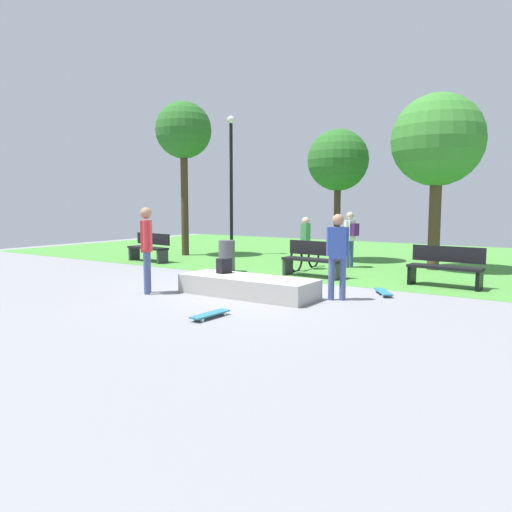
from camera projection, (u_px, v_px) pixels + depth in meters
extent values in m
plane|color=gray|center=(260.00, 288.00, 10.85)|extent=(28.00, 28.00, 0.00)
cube|color=#478C38|center=(379.00, 257.00, 17.21)|extent=(26.60, 12.66, 0.01)
cube|color=#A8A59E|center=(247.00, 286.00, 9.97)|extent=(2.88, 1.00, 0.39)
cube|color=black|center=(224.00, 266.00, 10.45)|extent=(0.26, 0.32, 0.32)
cylinder|color=#3F5184|center=(147.00, 273.00, 10.11)|extent=(0.12, 0.12, 0.87)
cylinder|color=#3F5184|center=(148.00, 272.00, 10.33)|extent=(0.12, 0.12, 0.87)
cube|color=red|center=(146.00, 236.00, 10.13)|extent=(0.36, 0.38, 0.66)
cylinder|color=red|center=(145.00, 235.00, 9.96)|extent=(0.09, 0.09, 0.60)
cylinder|color=red|center=(148.00, 234.00, 10.30)|extent=(0.09, 0.09, 0.60)
sphere|color=#9E7556|center=(146.00, 213.00, 10.08)|extent=(0.24, 0.24, 0.24)
cylinder|color=#3F5184|center=(331.00, 279.00, 9.52)|extent=(0.12, 0.12, 0.82)
cylinder|color=#3F5184|center=(343.00, 279.00, 9.50)|extent=(0.12, 0.12, 0.82)
cube|color=#2D4799|center=(338.00, 243.00, 9.44)|extent=(0.38, 0.33, 0.61)
cylinder|color=#2D4799|center=(329.00, 241.00, 9.45)|extent=(0.09, 0.09, 0.56)
cylinder|color=#2D4799|center=(347.00, 242.00, 9.42)|extent=(0.09, 0.09, 0.56)
sphere|color=#9E7556|center=(338.00, 220.00, 9.39)|extent=(0.22, 0.22, 0.22)
cube|color=teal|center=(210.00, 314.00, 8.04)|extent=(0.23, 0.81, 0.02)
cylinder|color=silver|center=(217.00, 313.00, 8.32)|extent=(0.03, 0.06, 0.06)
cylinder|color=silver|center=(225.00, 314.00, 8.23)|extent=(0.03, 0.06, 0.06)
cylinder|color=silver|center=(195.00, 319.00, 7.87)|extent=(0.03, 0.06, 0.06)
cylinder|color=silver|center=(202.00, 320.00, 7.78)|extent=(0.03, 0.06, 0.06)
cube|color=teal|center=(383.00, 291.00, 10.09)|extent=(0.61, 0.78, 0.02)
cylinder|color=silver|center=(376.00, 291.00, 10.37)|extent=(0.06, 0.06, 0.06)
cylinder|color=silver|center=(383.00, 291.00, 10.37)|extent=(0.06, 0.06, 0.06)
cylinder|color=silver|center=(383.00, 296.00, 9.81)|extent=(0.06, 0.06, 0.06)
cylinder|color=silver|center=(391.00, 296.00, 9.82)|extent=(0.06, 0.06, 0.06)
cube|color=black|center=(148.00, 248.00, 15.72)|extent=(1.64, 0.63, 0.06)
cube|color=black|center=(153.00, 239.00, 15.86)|extent=(1.60, 0.25, 0.36)
cube|color=#2D2D33|center=(162.00, 256.00, 15.27)|extent=(0.13, 0.40, 0.45)
cube|color=#2D2D33|center=(134.00, 253.00, 16.22)|extent=(0.13, 0.40, 0.45)
cube|color=black|center=(445.00, 267.00, 10.96)|extent=(1.62, 0.53, 0.06)
cube|color=black|center=(448.00, 254.00, 11.10)|extent=(1.60, 0.15, 0.36)
cube|color=black|center=(479.00, 280.00, 10.54)|extent=(0.10, 0.40, 0.45)
cube|color=black|center=(412.00, 274.00, 11.42)|extent=(0.10, 0.40, 0.45)
cube|color=black|center=(312.00, 260.00, 12.43)|extent=(1.62, 0.54, 0.06)
cube|color=black|center=(317.00, 248.00, 12.58)|extent=(1.60, 0.16, 0.36)
cube|color=#2D2D33|center=(338.00, 271.00, 12.02)|extent=(0.10, 0.40, 0.45)
cube|color=#2D2D33|center=(288.00, 266.00, 12.90)|extent=(0.10, 0.40, 0.45)
cylinder|color=#4C3823|center=(435.00, 219.00, 13.74)|extent=(0.33, 0.33, 2.86)
sphere|color=#387F2D|center=(438.00, 140.00, 13.51)|extent=(2.53, 2.53, 2.53)
cylinder|color=#42301E|center=(185.00, 202.00, 17.55)|extent=(0.26, 0.26, 3.86)
sphere|color=#286623|center=(184.00, 130.00, 17.28)|extent=(1.99, 1.99, 1.99)
cylinder|color=#42301E|center=(337.00, 220.00, 15.86)|extent=(0.21, 0.21, 2.67)
sphere|color=#286623|center=(338.00, 160.00, 15.66)|extent=(1.96, 1.96, 1.96)
cylinder|color=black|center=(231.00, 190.00, 17.80)|extent=(0.12, 0.12, 4.73)
sphere|color=silver|center=(231.00, 120.00, 17.53)|extent=(0.28, 0.28, 0.28)
cylinder|color=#4C4C51|center=(227.00, 256.00, 13.40)|extent=(0.45, 0.45, 0.87)
cylinder|color=#3F5184|center=(347.00, 254.00, 14.28)|extent=(0.12, 0.12, 0.79)
cylinder|color=#3F5184|center=(351.00, 254.00, 14.44)|extent=(0.12, 0.12, 0.79)
cube|color=white|center=(350.00, 230.00, 14.28)|extent=(0.25, 0.35, 0.59)
cylinder|color=white|center=(347.00, 230.00, 14.16)|extent=(0.09, 0.09, 0.55)
cylinder|color=white|center=(353.00, 229.00, 14.40)|extent=(0.09, 0.09, 0.55)
sphere|color=tan|center=(350.00, 216.00, 14.24)|extent=(0.21, 0.21, 0.21)
cube|color=#4C1E66|center=(355.00, 230.00, 14.17)|extent=(0.20, 0.28, 0.36)
torus|color=black|center=(314.00, 256.00, 14.41)|extent=(0.07, 0.72, 0.72)
torus|color=black|center=(296.00, 260.00, 13.49)|extent=(0.07, 0.72, 0.72)
cube|color=black|center=(305.00, 251.00, 13.93)|extent=(0.06, 0.99, 0.08)
cube|color=#3F8C4C|center=(306.00, 233.00, 13.87)|extent=(0.19, 0.28, 0.56)
sphere|color=tan|center=(306.00, 221.00, 13.83)|extent=(0.22, 0.22, 0.22)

